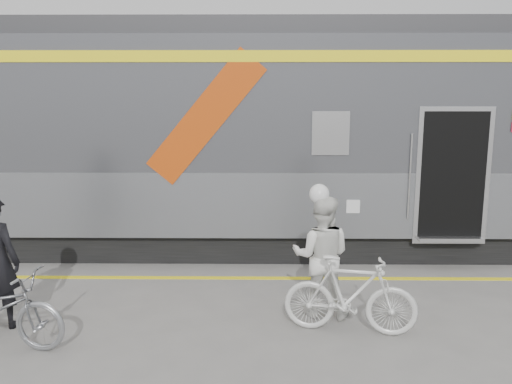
{
  "coord_description": "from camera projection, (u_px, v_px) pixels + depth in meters",
  "views": [
    {
      "loc": [
        -0.12,
        -6.0,
        2.98
      ],
      "look_at": [
        -0.21,
        1.6,
        1.5
      ],
      "focal_mm": 38.0,
      "sensor_mm": 36.0,
      "label": 1
    }
  ],
  "objects": [
    {
      "name": "ground",
      "position": [
        272.0,
        341.0,
        6.46
      ],
      "size": [
        90.0,
        90.0,
        0.0
      ],
      "primitive_type": "plane",
      "color": "slate",
      "rests_on": "ground"
    },
    {
      "name": "bicycle_right",
      "position": [
        350.0,
        295.0,
        6.59
      ],
      "size": [
        1.68,
        0.76,
        0.98
      ],
      "primitive_type": "imported",
      "rotation": [
        0.0,
        0.0,
        1.38
      ],
      "color": "silver",
      "rests_on": "ground"
    },
    {
      "name": "train",
      "position": [
        310.0,
        137.0,
        10.17
      ],
      "size": [
        24.0,
        3.17,
        4.1
      ],
      "color": "black",
      "rests_on": "ground"
    },
    {
      "name": "safety_strip",
      "position": [
        270.0,
        278.0,
        8.56
      ],
      "size": [
        24.0,
        0.12,
        0.01
      ],
      "primitive_type": "cube",
      "color": "yellow",
      "rests_on": "ground"
    },
    {
      "name": "helmet_woman",
      "position": [
        323.0,
        186.0,
        6.89
      ],
      "size": [
        0.26,
        0.26,
        0.26
      ],
      "primitive_type": "sphere",
      "color": "white",
      "rests_on": "woman"
    },
    {
      "name": "woman",
      "position": [
        321.0,
        256.0,
        7.07
      ],
      "size": [
        0.88,
        0.75,
        1.61
      ],
      "primitive_type": "imported",
      "rotation": [
        0.0,
        0.0,
        2.95
      ],
      "color": "white",
      "rests_on": "ground"
    }
  ]
}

